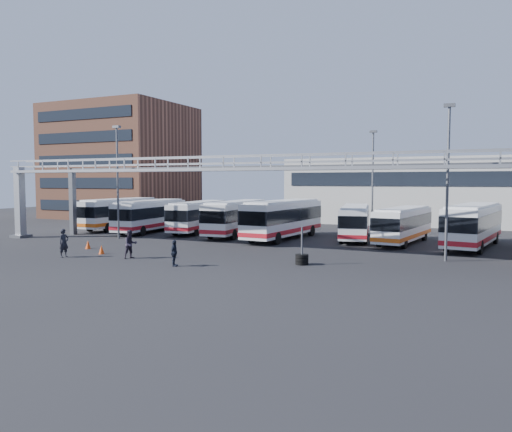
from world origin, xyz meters
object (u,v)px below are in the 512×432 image
at_px(bus_1, 151,214).
at_px(bus_5, 355,221).
at_px(bus_6, 403,224).
at_px(cone_right, 88,245).
at_px(pedestrian_a, 64,243).
at_px(pedestrian_b, 130,244).
at_px(bus_7, 473,224).
at_px(bus_2, 199,215).
at_px(tire_stack, 302,258).
at_px(bus_3, 237,216).
at_px(bus_4, 283,218).
at_px(light_pole_left, 118,176).
at_px(pedestrian_d, 174,253).
at_px(light_pole_mid, 448,174).
at_px(light_pole_back, 373,176).
at_px(cone_left, 102,249).
at_px(bus_0, 120,212).

height_order(bus_1, bus_5, bus_1).
height_order(bus_6, cone_right, bus_6).
relative_size(pedestrian_a, cone_right, 3.05).
xyz_separation_m(pedestrian_a, pedestrian_b, (4.51, 1.51, -0.02)).
bearing_deg(bus_7, bus_5, -179.82).
distance_m(bus_2, tire_stack, 21.57).
bearing_deg(pedestrian_a, bus_5, -32.49).
height_order(bus_3, bus_4, bus_4).
height_order(light_pole_left, bus_6, light_pole_left).
bearing_deg(tire_stack, bus_2, 138.78).
xyz_separation_m(bus_3, bus_7, (20.88, 0.06, 0.04)).
relative_size(bus_1, bus_2, 1.04).
bearing_deg(bus_4, pedestrian_d, -88.64).
xyz_separation_m(bus_2, bus_6, (20.30, -0.56, -0.08)).
xyz_separation_m(light_pole_mid, bus_7, (1.41, 8.01, -3.84)).
relative_size(bus_2, bus_7, 0.93).
height_order(light_pole_left, bus_3, light_pole_left).
bearing_deg(pedestrian_d, light_pole_left, 34.91).
xyz_separation_m(bus_1, pedestrian_a, (5.02, -16.40, -0.83)).
bearing_deg(bus_5, bus_7, -19.89).
xyz_separation_m(pedestrian_a, tire_stack, (15.90, 4.05, -0.59)).
bearing_deg(light_pole_back, light_pole_left, -145.01).
bearing_deg(cone_left, bus_0, 126.34).
height_order(bus_6, pedestrian_d, bus_6).
bearing_deg(bus_7, pedestrian_b, -134.17).
bearing_deg(cone_left, pedestrian_a, -119.05).
height_order(light_pole_mid, bus_2, light_pole_mid).
xyz_separation_m(bus_2, pedestrian_a, (0.30, -18.24, -0.76)).
relative_size(light_pole_left, light_pole_mid, 1.00).
height_order(light_pole_left, bus_2, light_pole_left).
bearing_deg(light_pole_back, bus_3, -148.43).
xyz_separation_m(light_pole_back, pedestrian_d, (-6.98, -24.19, -4.91)).
relative_size(bus_6, pedestrian_d, 6.24).
bearing_deg(light_pole_back, cone_left, -123.70).
bearing_deg(light_pole_mid, pedestrian_d, -148.46).
distance_m(light_pole_left, bus_3, 11.67).
bearing_deg(bus_4, tire_stack, -59.32).
bearing_deg(bus_1, tire_stack, -36.71).
height_order(light_pole_back, bus_4, light_pole_back).
bearing_deg(bus_7, bus_2, -173.35).
distance_m(light_pole_left, pedestrian_a, 12.06).
xyz_separation_m(light_pole_left, bus_2, (3.73, 7.90, -3.97)).
bearing_deg(bus_7, bus_6, -174.84).
xyz_separation_m(bus_0, cone_left, (11.33, -15.40, -1.52)).
relative_size(pedestrian_b, pedestrian_d, 1.19).
height_order(bus_1, pedestrian_b, bus_1).
relative_size(bus_3, bus_7, 0.97).
bearing_deg(light_pole_left, bus_3, 39.17).
height_order(bus_3, pedestrian_d, bus_3).
relative_size(bus_3, tire_stack, 4.71).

